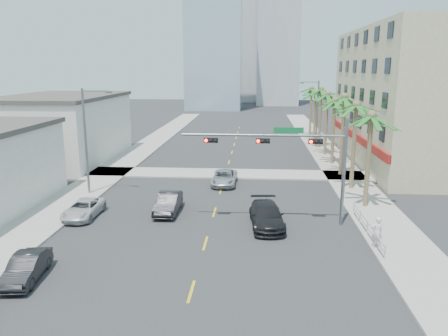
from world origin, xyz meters
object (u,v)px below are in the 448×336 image
car_lane_right (267,216)px  pedestrian (377,232)px  car_parked_mid (26,268)px  traffic_signal_mast (297,153)px  car_parked_far (83,209)px  car_lane_center (224,178)px  car_lane_left (168,203)px

car_lane_right → pedestrian: size_ratio=2.79×
car_parked_mid → traffic_signal_mast: bearing=26.0°
car_parked_mid → pedestrian: bearing=8.5°
car_parked_far → car_parked_mid: bearing=-84.4°
car_parked_far → car_lane_center: size_ratio=0.94×
car_parked_far → car_lane_right: bearing=-3.4°
car_parked_mid → car_lane_left: (5.13, 11.09, 0.08)m
car_lane_center → pedestrian: size_ratio=2.51×
car_lane_left → pedestrian: 14.95m
car_lane_center → pedestrian: bearing=-53.3°
car_parked_far → car_lane_left: size_ratio=1.00×
car_lane_center → pedestrian: (10.13, -14.22, 0.44)m
car_parked_mid → car_lane_center: car_parked_mid is taller
car_parked_far → car_lane_center: car_lane_center is taller
traffic_signal_mast → car_lane_right: traffic_signal_mast is taller
car_lane_left → traffic_signal_mast: bearing=-11.2°
pedestrian → car_lane_right: bearing=-40.2°
car_lane_left → car_lane_center: 9.11m
car_parked_mid → car_lane_left: bearing=58.2°
car_parked_mid → pedestrian: (18.88, 5.23, 0.44)m
car_lane_center → traffic_signal_mast: bearing=-59.7°
car_lane_left → car_lane_right: (7.30, -2.41, 0.02)m
traffic_signal_mast → car_parked_far: traffic_signal_mast is taller
car_lane_left → car_lane_center: (3.62, 8.36, -0.08)m
car_parked_mid → pedestrian: size_ratio=2.12×
traffic_signal_mast → car_parked_far: (-15.18, 0.27, -4.44)m
car_parked_mid → car_lane_left: size_ratio=0.89×
car_lane_right → car_lane_center: bearing=103.8°
traffic_signal_mast → car_lane_right: 4.76m
car_lane_center → car_lane_right: size_ratio=0.90×
car_parked_far → car_lane_center: bearing=46.5°
car_parked_mid → car_lane_left: car_lane_left is taller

